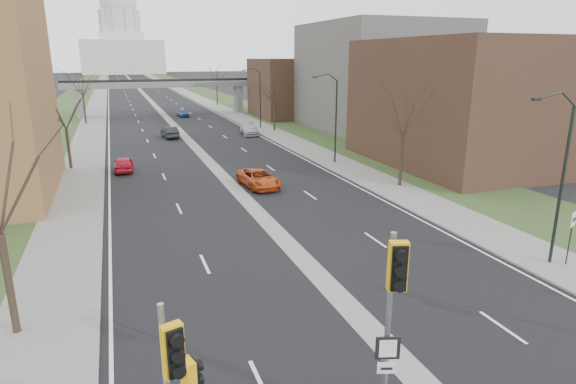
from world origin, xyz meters
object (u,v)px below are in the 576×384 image
signal_pole_left (179,381)px  car_left_near (124,164)px  speed_limit_sign (572,228)px  car_right_mid (249,129)px  signal_pole_median (393,302)px  car_left_far (170,132)px  car_right_far (183,113)px  car_right_near (259,178)px

signal_pole_left → car_left_near: size_ratio=1.29×
speed_limit_sign → car_right_mid: speed_limit_sign is taller
signal_pole_median → car_right_mid: 55.20m
car_left_far → car_right_mid: 10.64m
signal_pole_left → speed_limit_sign: (20.26, 7.26, -1.47)m
car_right_far → signal_pole_median: bearing=-99.6°
signal_pole_left → car_left_far: bearing=67.3°
car_right_far → car_left_far: bearing=-107.9°
signal_pole_median → car_left_near: size_ratio=1.43×
signal_pole_left → car_right_mid: 57.01m
speed_limit_sign → car_left_near: size_ratio=0.68×
signal_pole_left → car_right_near: 29.43m
signal_pole_left → speed_limit_sign: 21.58m
car_left_far → car_right_far: 23.36m
signal_pole_median → signal_pole_left: bearing=-157.0°
signal_pole_median → car_left_near: 37.38m
signal_pole_median → car_right_near: signal_pole_median is taller
car_right_mid → signal_pole_median: bearing=-94.4°
car_left_far → car_right_far: (4.88, 22.84, -0.09)m
car_right_far → car_left_near: bearing=-111.0°
car_right_near → car_right_far: 50.62m
signal_pole_left → car_left_far: signal_pole_left is taller
car_right_near → car_right_far: bearing=84.4°
speed_limit_sign → signal_pole_left: bearing=176.4°
car_left_near → car_right_mid: bearing=-131.6°
car_left_near → car_right_near: bearing=139.5°
speed_limit_sign → car_left_near: bearing=101.2°
speed_limit_sign → car_left_near: (-20.63, 29.97, -1.34)m
car_right_near → car_right_mid: 27.72m
signal_pole_left → signal_pole_median: 5.69m
car_left_near → car_left_far: size_ratio=0.90×
signal_pole_median → speed_limit_sign: bearing=42.8°
signal_pole_median → car_right_far: size_ratio=1.52×
car_right_far → car_right_mid: bearing=-82.2°
car_left_far → car_right_far: bearing=-107.8°
car_left_far → signal_pole_left: bearing=78.1°
car_right_near → car_left_near: bearing=132.2°
speed_limit_sign → car_right_mid: size_ratio=0.54×
car_left_far → car_right_near: car_left_far is taller
car_left_far → car_right_near: bearing=92.4°
car_right_mid → speed_limit_sign: bearing=-78.4°
car_left_far → car_right_near: 28.06m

